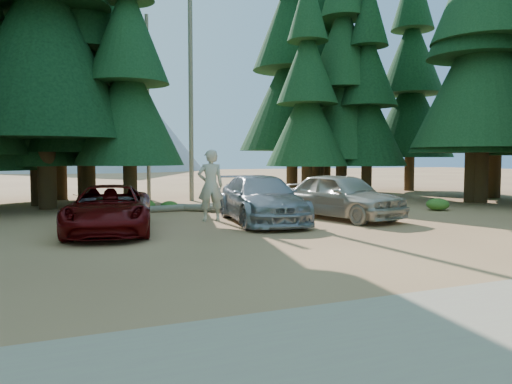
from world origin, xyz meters
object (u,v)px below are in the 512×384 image
at_px(red_pickup, 110,209).
at_px(frisbee_player, 211,185).
at_px(silver_minivan_right, 342,196).
at_px(log_left, 182,208).
at_px(silver_minivan_center, 261,199).
at_px(log_mid, 200,208).
at_px(log_right, 357,204).

distance_m(red_pickup, frisbee_player, 3.70).
relative_size(silver_minivan_right, log_left, 1.28).
xyz_separation_m(silver_minivan_right, log_left, (-4.91, 5.05, -0.74)).
height_order(silver_minivan_center, log_mid, silver_minivan_center).
bearing_deg(silver_minivan_center, log_left, 117.27).
height_order(silver_minivan_center, silver_minivan_right, silver_minivan_right).
xyz_separation_m(silver_minivan_center, frisbee_player, (-2.93, -3.20, 0.73)).
xyz_separation_m(frisbee_player, log_mid, (1.87, 7.41, -1.40)).
bearing_deg(frisbee_player, log_mid, -96.25).
xyz_separation_m(log_left, log_mid, (0.66, -0.52, 0.01)).
distance_m(silver_minivan_right, log_left, 7.08).
relative_size(red_pickup, log_left, 1.32).
bearing_deg(log_right, log_left, 171.40).
relative_size(silver_minivan_right, log_right, 0.99).
distance_m(red_pickup, silver_minivan_center, 5.37).
distance_m(frisbee_player, log_left, 8.15).
bearing_deg(log_mid, silver_minivan_right, -2.04).
xyz_separation_m(red_pickup, silver_minivan_right, (8.54, 0.20, 0.14)).
bearing_deg(log_mid, log_left, -173.56).
height_order(frisbee_player, log_mid, frisbee_player).
distance_m(frisbee_player, log_mid, 7.77).
distance_m(red_pickup, log_mid, 6.41).
relative_size(silver_minivan_center, log_mid, 1.52).
xyz_separation_m(silver_minivan_center, log_mid, (-1.06, 4.21, -0.68)).
height_order(red_pickup, log_right, red_pickup).
distance_m(log_left, log_mid, 0.84).
relative_size(log_left, log_mid, 1.07).
xyz_separation_m(red_pickup, log_right, (11.54, 3.60, -0.57)).
xyz_separation_m(red_pickup, log_left, (3.63, 5.25, -0.59)).
bearing_deg(log_left, silver_minivan_right, -49.70).
height_order(silver_minivan_right, frisbee_player, frisbee_player).
height_order(frisbee_player, log_right, frisbee_player).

